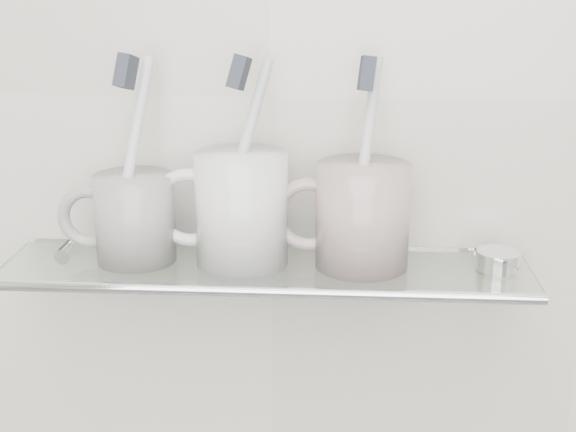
# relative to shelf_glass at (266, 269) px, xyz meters

# --- Properties ---
(wall_back) EXTENTS (2.50, 0.00, 2.50)m
(wall_back) POSITION_rel_shelf_glass_xyz_m (0.00, 0.06, 0.15)
(wall_back) COLOR beige
(wall_back) RESTS_ON ground
(shelf_glass) EXTENTS (0.50, 0.12, 0.01)m
(shelf_glass) POSITION_rel_shelf_glass_xyz_m (0.00, 0.00, 0.00)
(shelf_glass) COLOR silver
(shelf_glass) RESTS_ON wall_back
(shelf_rail) EXTENTS (0.50, 0.01, 0.01)m
(shelf_rail) POSITION_rel_shelf_glass_xyz_m (0.00, -0.06, 0.00)
(shelf_rail) COLOR silver
(shelf_rail) RESTS_ON shelf_glass
(bracket_left) EXTENTS (0.02, 0.03, 0.02)m
(bracket_left) POSITION_rel_shelf_glass_xyz_m (-0.21, 0.05, -0.01)
(bracket_left) COLOR silver
(bracket_left) RESTS_ON wall_back
(bracket_right) EXTENTS (0.02, 0.03, 0.02)m
(bracket_right) POSITION_rel_shelf_glass_xyz_m (0.21, 0.05, -0.01)
(bracket_right) COLOR silver
(bracket_right) RESTS_ON wall_back
(mug_left) EXTENTS (0.09, 0.09, 0.08)m
(mug_left) POSITION_rel_shelf_glass_xyz_m (-0.12, 0.00, 0.05)
(mug_left) COLOR white
(mug_left) RESTS_ON shelf_glass
(mug_left_handle) EXTENTS (0.06, 0.01, 0.06)m
(mug_left_handle) POSITION_rel_shelf_glass_xyz_m (-0.17, 0.00, 0.05)
(mug_left_handle) COLOR white
(mug_left_handle) RESTS_ON mug_left
(toothbrush_left) EXTENTS (0.04, 0.06, 0.19)m
(toothbrush_left) POSITION_rel_shelf_glass_xyz_m (-0.12, 0.00, 0.10)
(toothbrush_left) COLOR silver
(toothbrush_left) RESTS_ON mug_left
(bristles_left) EXTENTS (0.02, 0.03, 0.04)m
(bristles_left) POSITION_rel_shelf_glass_xyz_m (-0.12, 0.00, 0.19)
(bristles_left) COLOR #282C34
(bristles_left) RESTS_ON toothbrush_left
(mug_center) EXTENTS (0.11, 0.11, 0.11)m
(mug_center) POSITION_rel_shelf_glass_xyz_m (-0.02, 0.00, 0.06)
(mug_center) COLOR silver
(mug_center) RESTS_ON shelf_glass
(mug_center_handle) EXTENTS (0.08, 0.01, 0.08)m
(mug_center_handle) POSITION_rel_shelf_glass_xyz_m (-0.07, 0.00, 0.06)
(mug_center_handle) COLOR silver
(mug_center_handle) RESTS_ON mug_center
(toothbrush_center) EXTENTS (0.06, 0.04, 0.18)m
(toothbrush_center) POSITION_rel_shelf_glass_xyz_m (-0.02, 0.00, 0.10)
(toothbrush_center) COLOR #B0BBC1
(toothbrush_center) RESTS_ON mug_center
(bristles_center) EXTENTS (0.02, 0.03, 0.04)m
(bristles_center) POSITION_rel_shelf_glass_xyz_m (-0.02, 0.00, 0.19)
(bristles_center) COLOR #282C34
(bristles_center) RESTS_ON toothbrush_center
(mug_right) EXTENTS (0.11, 0.11, 0.10)m
(mug_right) POSITION_rel_shelf_glass_xyz_m (0.09, 0.00, 0.05)
(mug_right) COLOR silver
(mug_right) RESTS_ON shelf_glass
(mug_right_handle) EXTENTS (0.07, 0.01, 0.07)m
(mug_right_handle) POSITION_rel_shelf_glass_xyz_m (0.04, 0.00, 0.05)
(mug_right_handle) COLOR silver
(mug_right_handle) RESTS_ON mug_right
(toothbrush_right) EXTENTS (0.03, 0.04, 0.19)m
(toothbrush_right) POSITION_rel_shelf_glass_xyz_m (0.09, 0.00, 0.10)
(toothbrush_right) COLOR silver
(toothbrush_right) RESTS_ON mug_right
(bristles_right) EXTENTS (0.02, 0.03, 0.03)m
(bristles_right) POSITION_rel_shelf_glass_xyz_m (0.09, 0.00, 0.19)
(bristles_right) COLOR #282C34
(bristles_right) RESTS_ON toothbrush_right
(chrome_cap) EXTENTS (0.04, 0.04, 0.02)m
(chrome_cap) POSITION_rel_shelf_glass_xyz_m (0.22, 0.00, 0.01)
(chrome_cap) COLOR silver
(chrome_cap) RESTS_ON shelf_glass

